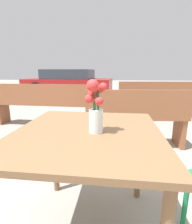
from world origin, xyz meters
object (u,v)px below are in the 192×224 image
Objects in this scene: table_front at (88,146)px; bench_far at (158,97)px; flower_vase at (96,110)px; bench_near at (42,103)px; parked_car at (69,82)px; bench_middle at (136,117)px.

bench_far reaches higher than table_front.
bench_near is (-1.29, 2.34, -0.40)m from flower_vase.
parked_car is at bearing 98.15° from bench_near.
table_front is at bearing 148.13° from flower_vase.
table_front is 0.48× the size of bench_near.
bench_near is 1.37× the size of bench_middle.
parked_car reaches higher than bench_middle.
bench_near is at bearing -81.85° from parked_car.
bench_far is at bearing 22.32° from bench_near.
bench_middle is 0.34× the size of parked_car.
table_front is 0.24m from flower_vase.
parked_car is (-3.20, 4.09, 0.09)m from bench_far.
bench_middle is 0.75× the size of bench_far.
bench_far is (0.75, 1.88, 0.02)m from bench_middle.
bench_far is at bearing -51.93° from parked_car.
bench_middle is at bearing 73.51° from flower_vase.
flower_vase is at bearing -106.49° from bench_middle.
flower_vase reaches higher than bench_middle.
bench_far is at bearing 69.65° from table_front.
flower_vase is 0.07× the size of parked_car.
parked_car is (-2.46, 5.97, 0.11)m from bench_middle.
flower_vase is 1.60m from bench_middle.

